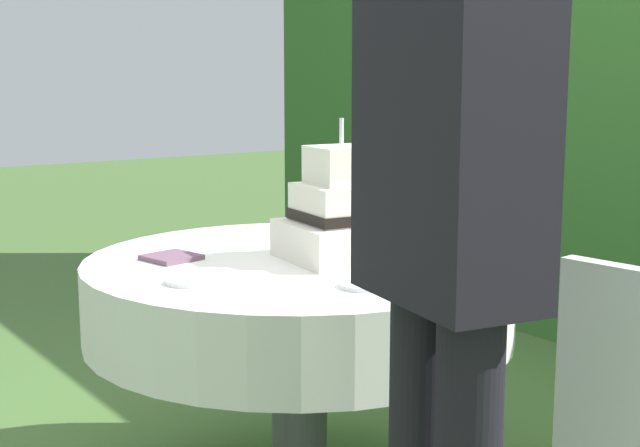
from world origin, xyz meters
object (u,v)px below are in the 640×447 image
(serving_plate_near, at_px, (191,281))
(napkin_stack, at_px, (171,257))
(cake_table, at_px, (299,299))
(wedding_cake, at_px, (344,217))
(standing_person, at_px, (447,256))
(serving_plate_far, at_px, (365,285))

(serving_plate_near, distance_m, napkin_stack, 0.29)
(cake_table, height_order, wedding_cake, wedding_cake)
(napkin_stack, xyz_separation_m, standing_person, (1.10, 0.00, 0.19))
(wedding_cake, relative_size, napkin_stack, 2.96)
(cake_table, height_order, standing_person, standing_person)
(serving_plate_near, xyz_separation_m, serving_plate_far, (0.28, 0.33, 0.00))
(cake_table, bearing_deg, serving_plate_near, -76.73)
(wedding_cake, distance_m, napkin_stack, 0.49)
(cake_table, distance_m, standing_person, 1.01)
(serving_plate_near, bearing_deg, napkin_stack, 163.20)
(standing_person, bearing_deg, napkin_stack, -179.80)
(serving_plate_far, bearing_deg, standing_person, -23.99)
(serving_plate_near, height_order, serving_plate_far, same)
(serving_plate_near, xyz_separation_m, standing_person, (0.82, 0.09, 0.19))
(cake_table, xyz_separation_m, serving_plate_near, (0.09, -0.39, 0.13))
(cake_table, height_order, serving_plate_far, serving_plate_far)
(napkin_stack, bearing_deg, standing_person, 0.20)
(cake_table, relative_size, wedding_cake, 3.07)
(wedding_cake, xyz_separation_m, serving_plate_near, (0.01, -0.48, -0.11))
(standing_person, bearing_deg, serving_plate_near, -173.79)
(serving_plate_near, relative_size, serving_plate_far, 1.00)
(wedding_cake, relative_size, standing_person, 0.25)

